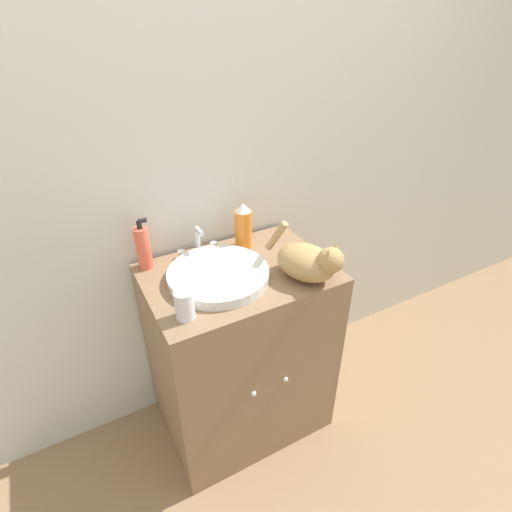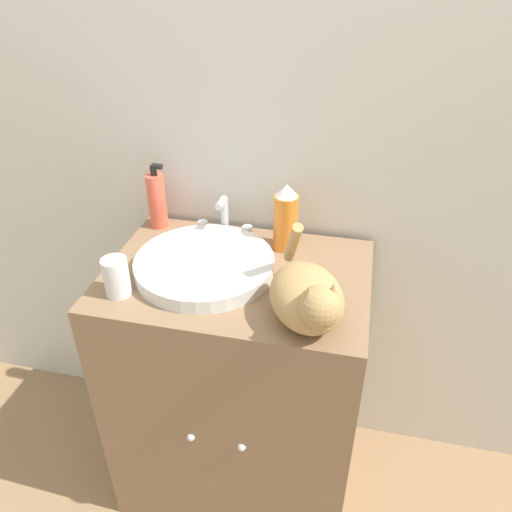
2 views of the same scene
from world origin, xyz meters
The scene contains 8 objects.
wall_back centered at (0.00, 0.56, 1.25)m, with size 6.00×0.05×2.50m.
vanity_cabinet centered at (0.00, 0.26, 0.44)m, with size 0.74×0.53×0.88m.
sink_basin centered at (-0.09, 0.25, 0.90)m, with size 0.39×0.39×0.04m.
faucet centered at (-0.09, 0.46, 0.94)m, with size 0.18×0.08×0.13m.
cat centered at (0.22, 0.10, 0.96)m, with size 0.25×0.34×0.21m.
soap_bottle centered at (-0.31, 0.47, 0.98)m, with size 0.06×0.06×0.21m.
spray_bottle centered at (0.11, 0.43, 0.98)m, with size 0.07×0.07×0.21m.
cup centered at (-0.28, 0.10, 0.94)m, with size 0.07×0.07×0.11m.
Camera 2 is at (0.30, -0.84, 1.68)m, focal length 35.00 mm.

